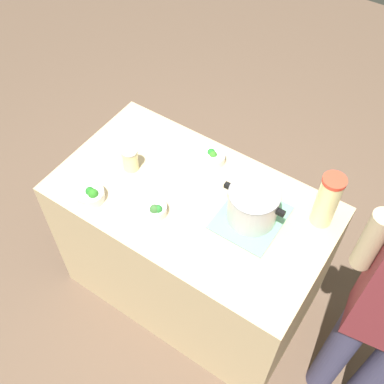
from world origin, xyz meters
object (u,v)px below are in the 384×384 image
Objects in this scene: broccoli_bowl_front at (155,210)px; broccoli_bowl_center at (91,195)px; lemonade_pitcher at (327,201)px; cooking_pot at (253,205)px; mason_jar at (130,159)px; broccoli_bowl_back at (213,157)px.

broccoli_bowl_center reaches higher than broccoli_bowl_front.
cooking_pot is at bearing -147.88° from lemonade_pitcher.
mason_jar is (-0.95, -0.24, -0.09)m from lemonade_pitcher.
lemonade_pitcher is 0.80m from broccoli_bowl_front.
broccoli_bowl_front is at bearing -30.74° from mason_jar.
cooking_pot is 2.67× the size of broccoli_bowl_front.
broccoli_bowl_back is (0.33, 0.28, -0.04)m from mason_jar.
broccoli_bowl_back is (0.05, 0.44, -0.00)m from broccoli_bowl_front.
broccoli_bowl_back is at bearing 40.27° from mason_jar.
broccoli_bowl_front is at bearing -96.10° from broccoli_bowl_back.
mason_jar is at bearing -174.22° from cooking_pot.
cooking_pot is 0.33m from lemonade_pitcher.
broccoli_bowl_center is 1.12× the size of broccoli_bowl_back.
lemonade_pitcher is at bearing 31.30° from broccoli_bowl_front.
mason_jar is at bearing -139.73° from broccoli_bowl_back.
broccoli_bowl_front is (0.28, -0.17, -0.03)m from mason_jar.
cooking_pot is at bearing -30.99° from broccoli_bowl_back.
lemonade_pitcher is 1.12m from broccoli_bowl_center.
lemonade_pitcher reaches higher than broccoli_bowl_front.
broccoli_bowl_center is at bearing -123.45° from broccoli_bowl_back.
cooking_pot is 0.68m from mason_jar.
mason_jar is at bearing 149.26° from broccoli_bowl_front.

